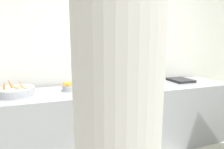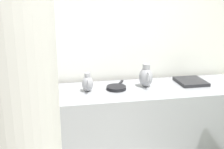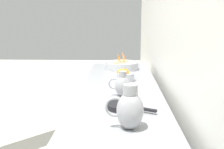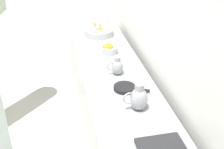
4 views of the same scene
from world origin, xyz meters
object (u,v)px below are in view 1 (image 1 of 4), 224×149
at_px(orange_bowl, 69,86).
at_px(metal_pitcher_tall, 151,76).
at_px(skillet_on_counter, 131,85).
at_px(vegetable_colander, 17,91).
at_px(metal_pitcher_short, 110,81).
at_px(support_column, 118,32).

bearing_deg(orange_bowl, metal_pitcher_tall, 90.67).
height_order(orange_bowl, skillet_on_counter, orange_bowl).
relative_size(vegetable_colander, metal_pitcher_tall, 1.49).
height_order(vegetable_colander, metal_pitcher_tall, metal_pitcher_tall).
bearing_deg(metal_pitcher_short, vegetable_colander, -90.06).
height_order(orange_bowl, support_column, support_column).
relative_size(orange_bowl, support_column, 0.06).
xyz_separation_m(orange_bowl, metal_pitcher_tall, (-0.01, 1.16, 0.06)).
relative_size(vegetable_colander, skillet_on_counter, 1.16).
distance_m(orange_bowl, skillet_on_counter, 0.84).
height_order(skillet_on_counter, support_column, support_column).
xyz_separation_m(orange_bowl, metal_pitcher_short, (0.03, 0.52, 0.04)).
bearing_deg(orange_bowl, skillet_on_counter, 88.84).
distance_m(vegetable_colander, skillet_on_counter, 1.41).
distance_m(vegetable_colander, support_column, 1.77).
height_order(metal_pitcher_tall, skillet_on_counter, metal_pitcher_tall).
bearing_deg(skillet_on_counter, support_column, -26.26).
bearing_deg(metal_pitcher_tall, skillet_on_counter, -84.67).
bearing_deg(skillet_on_counter, metal_pitcher_short, -88.47).
relative_size(metal_pitcher_tall, support_column, 0.08).
bearing_deg(metal_pitcher_short, orange_bowl, -92.76).
distance_m(metal_pitcher_tall, skillet_on_counter, 0.34).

